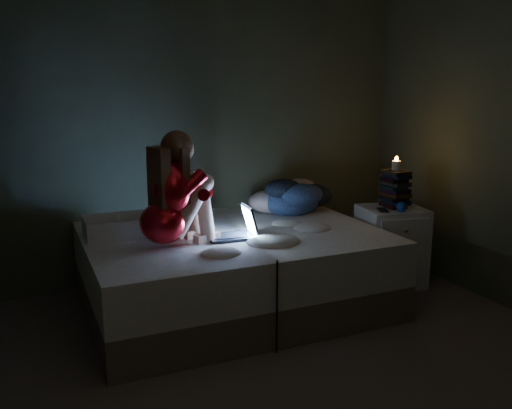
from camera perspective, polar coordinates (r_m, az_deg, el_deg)
floor at (r=3.37m, az=6.35°, el=-17.08°), size 3.60×3.80×0.02m
wall_back at (r=4.70m, az=-5.08°, el=8.09°), size 3.60×0.02×2.60m
bed at (r=4.12m, az=-2.45°, el=-6.81°), size 2.13×1.60×0.59m
pillow at (r=4.04m, az=-14.33°, el=-2.21°), size 0.48×0.34×0.14m
woman at (r=3.62m, az=-9.89°, el=1.53°), size 0.54×0.42×0.78m
laptop at (r=3.83m, az=-2.71°, el=-1.83°), size 0.36×0.27×0.24m
clothes_pile at (r=4.59m, az=3.69°, el=1.02°), size 0.57×0.48×0.32m
nightstand at (r=4.69m, az=14.03°, el=-4.28°), size 0.57×0.52×0.66m
book_stack at (r=4.61m, az=14.44°, el=1.52°), size 0.19×0.25×0.29m
candle at (r=4.58m, az=14.57°, el=3.82°), size 0.07×0.07×0.08m
phone at (r=4.47m, az=13.55°, el=-0.61°), size 0.10×0.15×0.01m
blue_orb at (r=4.48m, az=15.43°, el=-0.24°), size 0.08×0.08×0.08m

